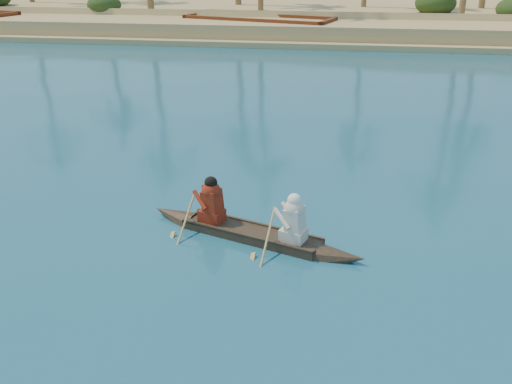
# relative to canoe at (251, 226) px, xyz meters

# --- Properties ---
(ground) EXTENTS (160.00, 160.00, 0.00)m
(ground) POSITION_rel_canoe_xyz_m (5.44, 4.00, -0.28)
(ground) COLOR navy
(ground) RESTS_ON ground
(sandy_embankment) EXTENTS (150.00, 51.00, 1.50)m
(sandy_embankment) POSITION_rel_canoe_xyz_m (5.44, 50.89, 0.25)
(sandy_embankment) COLOR tan
(sandy_embankment) RESTS_ON ground
(shrub_cluster) EXTENTS (100.00, 6.00, 2.40)m
(shrub_cluster) POSITION_rel_canoe_xyz_m (5.44, 35.50, 0.92)
(shrub_cluster) COLOR #1C3312
(shrub_cluster) RESTS_ON ground
(canoe) EXTENTS (5.22, 2.41, 1.46)m
(canoe) POSITION_rel_canoe_xyz_m (0.00, 0.00, 0.00)
(canoe) COLOR #3E2E22
(canoe) RESTS_ON ground
(barge_mid) EXTENTS (11.25, 6.31, 1.78)m
(barge_mid) POSITION_rel_canoe_xyz_m (-4.52, 31.00, 0.34)
(barge_mid) COLOR maroon
(barge_mid) RESTS_ON ground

